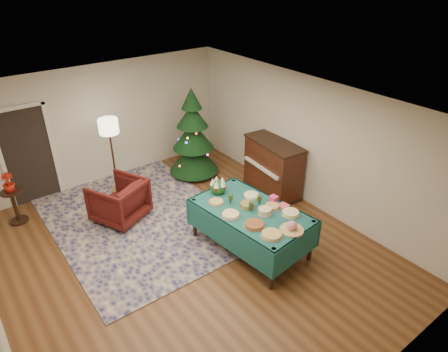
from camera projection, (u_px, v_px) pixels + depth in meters
room_shell at (183, 188)px, 6.54m from camera, size 7.00×7.00×7.00m
doorway at (28, 154)px, 8.25m from camera, size 1.08×0.04×2.16m
rug at (141, 220)px, 8.07m from camera, size 3.23×4.22×0.02m
buffet_table at (251, 218)px, 7.01m from camera, size 1.45×2.22×0.82m
platter_0 at (272, 235)px, 6.28m from camera, size 0.37×0.37×0.05m
platter_1 at (292, 227)px, 6.39m from camera, size 0.40×0.40×0.18m
platter_2 at (290, 213)px, 6.79m from camera, size 0.33×0.33×0.07m
platter_3 at (254, 225)px, 6.51m from camera, size 0.37×0.37×0.06m
platter_4 at (265, 211)px, 6.80m from camera, size 0.27×0.27×0.11m
platter_5 at (272, 206)px, 7.00m from camera, size 0.29×0.29×0.05m
platter_6 at (231, 215)px, 6.76m from camera, size 0.34×0.34×0.06m
platter_7 at (247, 205)px, 7.00m from camera, size 0.29×0.29×0.08m
platter_8 at (251, 195)px, 7.31m from camera, size 0.32×0.32×0.05m
platter_9 at (216, 202)px, 7.12m from camera, size 0.29×0.29×0.05m
goblet_0 at (230, 199)px, 7.06m from camera, size 0.09×0.09×0.19m
goblet_1 at (260, 200)px, 7.03m from camera, size 0.09×0.09×0.19m
goblet_2 at (251, 206)px, 6.85m from camera, size 0.09×0.09×0.19m
napkin_stack at (284, 206)px, 7.01m from camera, size 0.18×0.18×0.04m
gift_box at (273, 199)px, 7.15m from camera, size 0.14×0.14×0.11m
centerpiece at (218, 186)px, 7.36m from camera, size 0.29×0.30×0.34m
armchair at (119, 199)px, 7.90m from camera, size 1.19×1.16×0.94m
floor_lamp at (109, 131)px, 8.40m from camera, size 0.42×0.42×1.71m
side_table at (15, 207)px, 7.87m from camera, size 0.40×0.40×0.71m
potted_plant at (9, 186)px, 7.64m from camera, size 0.22×0.39×0.22m
christmas_tree at (193, 137)px, 9.32m from camera, size 1.20×1.20×2.15m
piano at (273, 168)px, 8.77m from camera, size 0.79×1.47×1.22m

